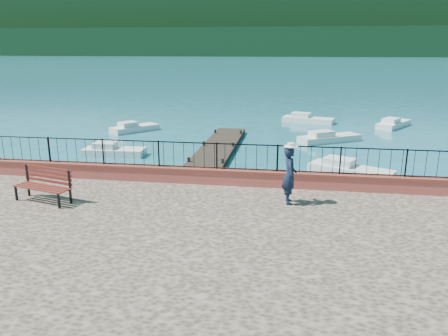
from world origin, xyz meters
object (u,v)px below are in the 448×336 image
(boat_0, at_px, (114,149))
(boat_2, at_px, (329,136))
(boat_4, at_px, (308,118))
(boat_1, at_px, (351,167))
(park_bench, at_px, (44,192))
(boat_5, at_px, (394,122))
(boat_3, at_px, (135,126))
(person, at_px, (290,175))

(boat_0, xyz_separation_m, boat_2, (12.66, 5.85, 0.00))
(boat_4, bearing_deg, boat_1, -66.89)
(park_bench, distance_m, boat_4, 26.14)
(boat_2, distance_m, boat_4, 7.72)
(boat_4, bearing_deg, boat_2, -64.15)
(boat_0, bearing_deg, boat_5, 31.26)
(boat_0, bearing_deg, boat_3, 98.17)
(boat_0, bearing_deg, boat_4, 46.59)
(boat_5, bearing_deg, boat_3, 137.00)
(park_bench, xyz_separation_m, boat_0, (-2.19, 10.93, -1.13))
(boat_1, xyz_separation_m, boat_2, (-0.45, 7.87, 0.00))
(boat_1, xyz_separation_m, boat_3, (-14.56, 9.41, 0.00))
(boat_1, bearing_deg, boat_3, 175.00)
(person, height_order, boat_0, person)
(boat_3, bearing_deg, boat_4, -25.48)
(park_bench, distance_m, person, 8.04)
(boat_1, relative_size, boat_2, 0.95)
(boat_0, relative_size, boat_5, 0.89)
(boat_0, distance_m, boat_5, 21.88)
(boat_5, bearing_deg, boat_1, -166.31)
(person, xyz_separation_m, boat_2, (2.52, 15.67, -1.74))
(boat_0, height_order, boat_4, same)
(boat_0, bearing_deg, boat_2, 21.85)
(park_bench, distance_m, boat_0, 11.20)
(boat_3, xyz_separation_m, boat_4, (12.95, 6.09, 0.00))
(boat_3, distance_m, boat_5, 20.15)
(boat_2, distance_m, boat_5, 8.43)
(boat_3, bearing_deg, boat_0, -129.57)
(park_bench, height_order, boat_4, park_bench)
(boat_1, bearing_deg, boat_0, -160.92)
(person, xyz_separation_m, boat_1, (2.97, 7.80, -1.74))
(boat_0, relative_size, boat_3, 0.99)
(person, distance_m, boat_5, 23.57)
(boat_0, height_order, boat_2, same)
(person, bearing_deg, boat_1, -29.50)
(boat_1, bearing_deg, person, -82.99)
(person, height_order, boat_5, person)
(park_bench, bearing_deg, boat_3, 116.34)
(boat_2, bearing_deg, boat_0, 173.40)
(boat_0, xyz_separation_m, boat_5, (18.09, 12.29, 0.00))
(boat_4, bearing_deg, boat_5, 7.02)
(boat_3, xyz_separation_m, boat_5, (19.54, 4.91, 0.00))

